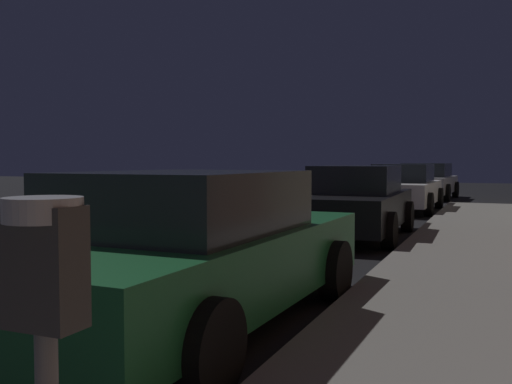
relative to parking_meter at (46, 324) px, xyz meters
name	(u,v)px	position (x,y,z in m)	size (l,w,h in m)	color
parking_meter	(46,324)	(0.00, 0.00, 0.00)	(0.19, 0.19, 1.29)	#59595B
car_green	(192,250)	(-1.57, 3.50, -0.42)	(2.20, 4.56, 1.43)	#19592D
car_black	(355,202)	(-1.57, 10.06, -0.43)	(2.05, 4.35, 1.43)	black
car_white	(404,188)	(-1.57, 16.48, -0.43)	(2.03, 4.59, 1.43)	silver
car_silver	(427,181)	(-1.57, 22.68, -0.42)	(2.30, 4.29, 1.43)	#B7B7BF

